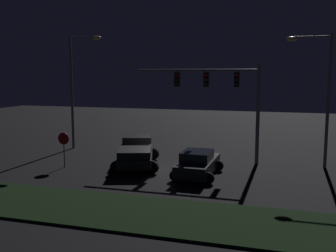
% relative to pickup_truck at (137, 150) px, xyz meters
% --- Properties ---
extents(ground_plane, '(80.00, 80.00, 0.00)m').
position_rel_pickup_truck_xyz_m(ground_plane, '(1.77, -0.54, -1.00)').
color(ground_plane, black).
extents(grass_median, '(26.13, 4.21, 0.10)m').
position_rel_pickup_truck_xyz_m(grass_median, '(1.77, -8.14, -0.95)').
color(grass_median, black).
rests_on(grass_median, ground_plane).
extents(pickup_truck, '(3.93, 5.75, 1.80)m').
position_rel_pickup_truck_xyz_m(pickup_truck, '(0.00, 0.00, 0.00)').
color(pickup_truck, black).
rests_on(pickup_truck, ground_plane).
extents(car_sedan, '(2.53, 4.43, 1.51)m').
position_rel_pickup_truck_xyz_m(car_sedan, '(4.32, -1.43, -0.26)').
color(car_sedan, black).
rests_on(car_sedan, ground_plane).
extents(traffic_signal_gantry, '(8.32, 0.56, 6.50)m').
position_rel_pickup_truck_xyz_m(traffic_signal_gantry, '(4.94, 2.61, 3.90)').
color(traffic_signal_gantry, slate).
rests_on(traffic_signal_gantry, ground_plane).
extents(street_lamp_left, '(2.71, 0.44, 8.81)m').
position_rel_pickup_truck_xyz_m(street_lamp_left, '(-6.48, 4.18, 4.50)').
color(street_lamp_left, slate).
rests_on(street_lamp_left, ground_plane).
extents(street_lamp_right, '(2.75, 0.44, 8.27)m').
position_rel_pickup_truck_xyz_m(street_lamp_right, '(11.03, 2.88, 4.21)').
color(street_lamp_right, slate).
rests_on(street_lamp_right, ground_plane).
extents(stop_sign, '(0.76, 0.08, 2.23)m').
position_rel_pickup_truck_xyz_m(stop_sign, '(-4.21, -1.74, 0.56)').
color(stop_sign, slate).
rests_on(stop_sign, ground_plane).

